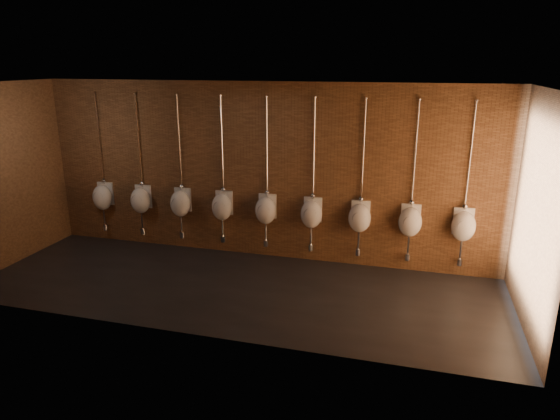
{
  "coord_description": "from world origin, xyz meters",
  "views": [
    {
      "loc": [
        2.65,
        -6.93,
        3.54
      ],
      "look_at": [
        0.5,
        0.9,
        1.1
      ],
      "focal_mm": 32.0,
      "sensor_mm": 36.0,
      "label": 1
    }
  ],
  "objects": [
    {
      "name": "urinal_3",
      "position": [
        -0.75,
        1.36,
        0.94
      ],
      "size": [
        0.4,
        0.35,
        2.72
      ],
      "color": "white",
      "rests_on": "ground"
    },
    {
      "name": "urinal_7",
      "position": [
        2.65,
        1.36,
        0.94
      ],
      "size": [
        0.4,
        0.35,
        2.72
      ],
      "color": "white",
      "rests_on": "ground"
    },
    {
      "name": "urinal_8",
      "position": [
        3.5,
        1.36,
        0.94
      ],
      "size": [
        0.4,
        0.35,
        2.72
      ],
      "color": "white",
      "rests_on": "ground"
    },
    {
      "name": "urinal_2",
      "position": [
        -1.6,
        1.36,
        0.94
      ],
      "size": [
        0.4,
        0.35,
        2.72
      ],
      "color": "white",
      "rests_on": "ground"
    },
    {
      "name": "urinal_5",
      "position": [
        0.95,
        1.36,
        0.94
      ],
      "size": [
        0.4,
        0.35,
        2.72
      ],
      "color": "white",
      "rests_on": "ground"
    },
    {
      "name": "room_shell",
      "position": [
        0.0,
        0.0,
        2.01
      ],
      "size": [
        8.54,
        3.04,
        3.22
      ],
      "color": "black",
      "rests_on": "ground"
    },
    {
      "name": "urinal_1",
      "position": [
        -2.45,
        1.36,
        0.94
      ],
      "size": [
        0.4,
        0.35,
        2.72
      ],
      "color": "white",
      "rests_on": "ground"
    },
    {
      "name": "urinal_6",
      "position": [
        1.8,
        1.36,
        0.94
      ],
      "size": [
        0.4,
        0.35,
        2.72
      ],
      "color": "white",
      "rests_on": "ground"
    },
    {
      "name": "ground",
      "position": [
        0.0,
        0.0,
        0.0
      ],
      "size": [
        8.5,
        8.5,
        0.0
      ],
      "primitive_type": "plane",
      "color": "black",
      "rests_on": "ground"
    },
    {
      "name": "urinal_4",
      "position": [
        0.1,
        1.36,
        0.94
      ],
      "size": [
        0.4,
        0.35,
        2.72
      ],
      "color": "white",
      "rests_on": "ground"
    },
    {
      "name": "urinal_0",
      "position": [
        -3.3,
        1.36,
        0.94
      ],
      "size": [
        0.4,
        0.35,
        2.72
      ],
      "color": "white",
      "rests_on": "ground"
    }
  ]
}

